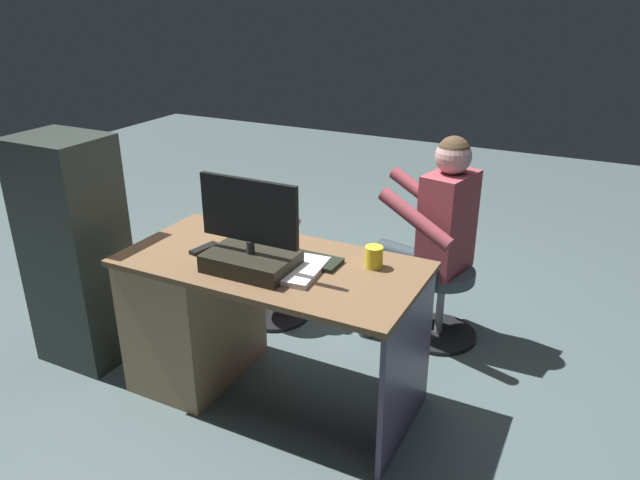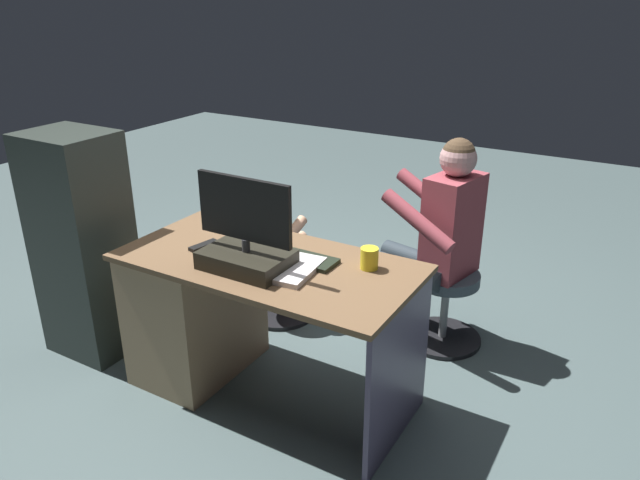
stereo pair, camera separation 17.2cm
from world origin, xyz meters
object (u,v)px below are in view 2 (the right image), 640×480
(computer_mouse, at_px, (236,241))
(tv_remote, at_px, (204,246))
(keyboard, at_px, (293,256))
(visitor_chair, at_px, (445,302))
(cup, at_px, (369,258))
(person, at_px, (435,228))
(office_chair_teddy, at_px, (279,277))
(monitor, at_px, (246,244))
(teddy_bear, at_px, (279,223))
(desk, at_px, (211,306))

(computer_mouse, height_order, tv_remote, computer_mouse)
(keyboard, relative_size, computer_mouse, 4.38)
(keyboard, distance_m, tv_remote, 0.45)
(visitor_chair, bearing_deg, tv_remote, 45.74)
(cup, relative_size, person, 0.08)
(cup, bearing_deg, computer_mouse, 7.24)
(person, bearing_deg, office_chair_teddy, 12.51)
(monitor, height_order, visitor_chair, monitor)
(cup, height_order, teddy_bear, cup)
(monitor, xyz_separation_m, keyboard, (-0.12, -0.18, -0.10))
(keyboard, bearing_deg, teddy_bear, -51.15)
(desk, relative_size, monitor, 2.96)
(keyboard, bearing_deg, person, -115.80)
(monitor, relative_size, keyboard, 1.11)
(monitor, height_order, office_chair_teddy, monitor)
(person, bearing_deg, teddy_bear, 11.66)
(cup, xyz_separation_m, office_chair_teddy, (0.84, -0.52, -0.53))
(monitor, bearing_deg, teddy_bear, -64.80)
(monitor, xyz_separation_m, tv_remote, (0.31, -0.08, -0.10))
(office_chair_teddy, bearing_deg, cup, 148.18)
(tv_remote, distance_m, person, 1.23)
(teddy_bear, xyz_separation_m, person, (-0.89, -0.18, 0.09))
(computer_mouse, height_order, teddy_bear, teddy_bear)
(office_chair_teddy, distance_m, visitor_chair, 0.99)
(desk, relative_size, keyboard, 3.28)
(keyboard, distance_m, cup, 0.36)
(monitor, distance_m, cup, 0.54)
(monitor, distance_m, person, 1.12)
(computer_mouse, relative_size, teddy_bear, 0.25)
(teddy_bear, relative_size, visitor_chair, 0.87)
(monitor, xyz_separation_m, teddy_bear, (0.38, -0.80, -0.25))
(keyboard, xyz_separation_m, teddy_bear, (0.50, -0.62, -0.15))
(cup, height_order, person, person)
(keyboard, bearing_deg, office_chair_teddy, -50.52)
(desk, height_order, keyboard, keyboard)
(tv_remote, bearing_deg, teddy_bear, -73.53)
(monitor, distance_m, office_chair_teddy, 1.06)
(teddy_bear, bearing_deg, tv_remote, 95.18)
(computer_mouse, distance_m, cup, 0.67)
(keyboard, bearing_deg, tv_remote, 13.97)
(tv_remote, xyz_separation_m, person, (-0.82, -0.91, -0.06))
(tv_remote, xyz_separation_m, teddy_bear, (0.07, -0.73, -0.15))
(desk, bearing_deg, computer_mouse, -151.08)
(cup, distance_m, person, 0.73)
(cup, xyz_separation_m, visitor_chair, (-0.13, -0.74, -0.53))
(visitor_chair, distance_m, person, 0.44)
(monitor, height_order, teddy_bear, monitor)
(keyboard, bearing_deg, cup, -166.64)
(keyboard, bearing_deg, visitor_chair, -119.89)
(teddy_bear, bearing_deg, person, -168.34)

